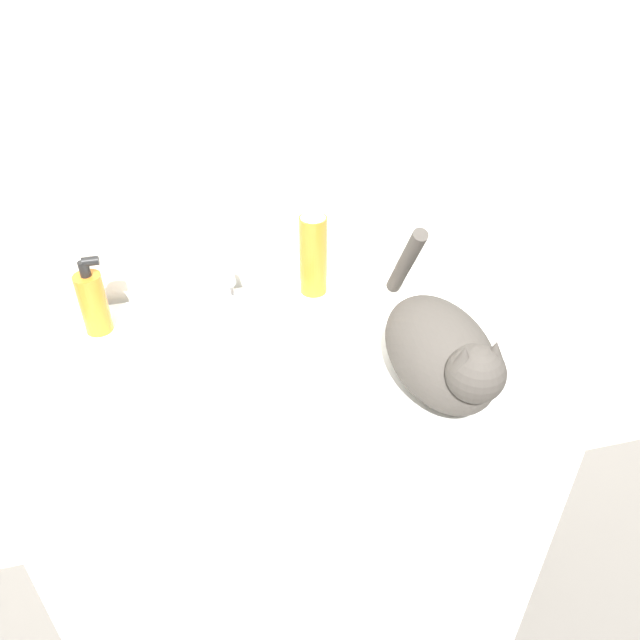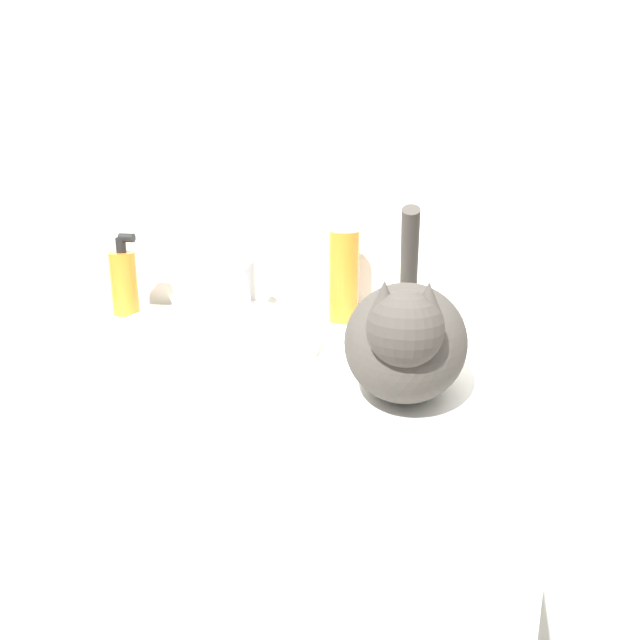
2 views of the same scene
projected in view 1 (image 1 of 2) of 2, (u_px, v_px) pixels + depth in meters
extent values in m
cube|color=silver|center=(247.00, 91.00, 1.17)|extent=(6.00, 0.05, 2.50)
cube|color=white|center=(295.00, 514.00, 1.40)|extent=(0.84, 0.60, 0.84)
sphere|color=silver|center=(372.00, 625.00, 1.15)|extent=(0.02, 0.02, 0.02)
cylinder|color=white|center=(242.00, 357.00, 1.15)|extent=(0.35, 0.35, 0.04)
cylinder|color=silver|center=(227.00, 283.00, 1.27)|extent=(0.02, 0.02, 0.12)
cylinder|color=silver|center=(227.00, 270.00, 1.20)|extent=(0.02, 0.09, 0.02)
cylinder|color=white|center=(196.00, 305.00, 1.28)|extent=(0.03, 0.03, 0.03)
cylinder|color=white|center=(262.00, 296.00, 1.31)|extent=(0.03, 0.03, 0.03)
ellipsoid|color=#47423D|center=(439.00, 352.00, 1.07)|extent=(0.18, 0.28, 0.15)
sphere|color=#47423D|center=(476.00, 374.00, 0.95)|extent=(0.10, 0.10, 0.09)
cone|color=#47423D|center=(464.00, 358.00, 0.92)|extent=(0.04, 0.04, 0.04)
cone|color=#47423D|center=(495.00, 352.00, 0.93)|extent=(0.04, 0.04, 0.04)
cylinder|color=#47423D|center=(406.00, 262.00, 1.15)|extent=(0.03, 0.12, 0.18)
cylinder|color=orange|center=(93.00, 303.00, 1.21)|extent=(0.05, 0.05, 0.13)
cylinder|color=black|center=(84.00, 269.00, 1.16)|extent=(0.02, 0.02, 0.03)
cylinder|color=black|center=(90.00, 261.00, 1.15)|extent=(0.03, 0.02, 0.02)
cylinder|color=orange|center=(313.00, 256.00, 1.30)|extent=(0.06, 0.06, 0.18)
cone|color=white|center=(313.00, 209.00, 1.24)|extent=(0.05, 0.05, 0.04)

